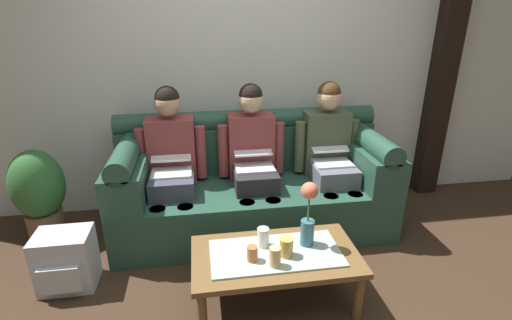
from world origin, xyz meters
name	(u,v)px	position (x,y,z in m)	size (l,w,h in m)	color
back_wall_patterned	(243,48)	(0.00, 1.70, 1.45)	(6.00, 0.12, 2.90)	silver
timber_pillar	(446,47)	(1.87, 1.58, 1.45)	(0.20, 0.20, 2.90)	black
couch	(253,185)	(0.00, 1.17, 0.37)	(2.24, 0.88, 0.96)	#234738
person_left	(171,158)	(-0.66, 1.17, 0.66)	(0.56, 0.67, 1.22)	#383D4C
person_middle	(253,154)	(0.00, 1.16, 0.66)	(0.56, 0.67, 1.22)	#232326
person_right	(329,150)	(0.66, 1.17, 0.66)	(0.56, 0.67, 1.22)	#595B66
coffee_table	(275,259)	(0.00, 0.20, 0.31)	(1.03, 0.56, 0.37)	brown
flower_vase	(308,213)	(0.21, 0.26, 0.59)	(0.11, 0.11, 0.43)	#336672
cup_near_left	(252,253)	(-0.15, 0.15, 0.41)	(0.06, 0.06, 0.09)	#B26633
cup_near_right	(286,247)	(0.06, 0.16, 0.42)	(0.08, 0.08, 0.12)	gold
cup_far_center	(263,237)	(-0.06, 0.29, 0.43)	(0.07, 0.07, 0.13)	white
cup_far_left	(275,257)	(-0.03, 0.08, 0.43)	(0.07, 0.07, 0.12)	#DBB77A
backpack_left	(66,261)	(-1.36, 0.56, 0.20)	(0.36, 0.31, 0.40)	#B7B7BC
potted_plant	(39,192)	(-1.70, 1.18, 0.43)	(0.40, 0.40, 0.78)	brown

